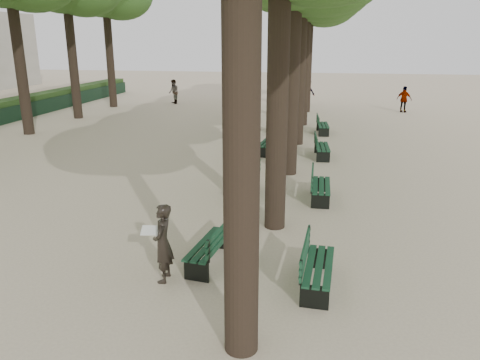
# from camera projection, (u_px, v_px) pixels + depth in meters

# --- Properties ---
(ground) EXTENTS (120.00, 120.00, 0.00)m
(ground) POSITION_uv_depth(u_px,v_px,m) (185.00, 278.00, 9.42)
(ground) COLOR beige
(ground) RESTS_ON ground
(bench_left_0) EXTENTS (0.81, 1.86, 0.92)m
(bench_left_0) POSITION_uv_depth(u_px,v_px,m) (211.00, 252.00, 9.94)
(bench_left_0) COLOR black
(bench_left_0) RESTS_ON ground
(bench_left_1) EXTENTS (0.66, 1.83, 0.92)m
(bench_left_1) POSITION_uv_depth(u_px,v_px,m) (246.00, 186.00, 14.39)
(bench_left_1) COLOR black
(bench_left_1) RESTS_ON ground
(bench_left_2) EXTENTS (0.75, 1.85, 0.92)m
(bench_left_2) POSITION_uv_depth(u_px,v_px,m) (267.00, 147.00, 19.58)
(bench_left_2) COLOR black
(bench_left_2) RESTS_ON ground
(bench_left_3) EXTENTS (0.66, 1.83, 0.92)m
(bench_left_3) POSITION_uv_depth(u_px,v_px,m) (278.00, 127.00, 23.87)
(bench_left_3) COLOR black
(bench_left_3) RESTS_ON ground
(bench_right_0) EXTENTS (0.67, 1.83, 0.92)m
(bench_right_0) POSITION_uv_depth(u_px,v_px,m) (318.00, 274.00, 9.01)
(bench_right_0) COLOR black
(bench_right_0) RESTS_ON ground
(bench_right_1) EXTENTS (0.58, 1.80, 0.92)m
(bench_right_1) POSITION_uv_depth(u_px,v_px,m) (321.00, 191.00, 13.91)
(bench_right_1) COLOR black
(bench_right_1) RESTS_ON ground
(bench_right_2) EXTENTS (0.70, 1.84, 0.92)m
(bench_right_2) POSITION_uv_depth(u_px,v_px,m) (322.00, 151.00, 18.88)
(bench_right_2) COLOR black
(bench_right_2) RESTS_ON ground
(bench_right_3) EXTENTS (0.70, 1.84, 0.92)m
(bench_right_3) POSITION_uv_depth(u_px,v_px,m) (323.00, 128.00, 23.63)
(bench_right_3) COLOR black
(bench_right_3) RESTS_ON ground
(man_with_map) EXTENTS (0.62, 0.66, 1.60)m
(man_with_map) POSITION_uv_depth(u_px,v_px,m) (163.00, 243.00, 9.11)
(man_with_map) COLOR black
(man_with_map) RESTS_ON ground
(pedestrian_a) EXTENTS (0.77, 0.91, 1.76)m
(pedestrian_a) POSITION_uv_depth(u_px,v_px,m) (174.00, 92.00, 34.34)
(pedestrian_a) COLOR #262628
(pedestrian_a) RESTS_ON ground
(pedestrian_c) EXTENTS (1.02, 0.79, 1.68)m
(pedestrian_c) POSITION_uv_depth(u_px,v_px,m) (404.00, 99.00, 30.30)
(pedestrian_c) COLOR #262628
(pedestrian_c) RESTS_ON ground
(pedestrian_b) EXTENTS (1.25, 0.67, 1.85)m
(pedestrian_b) POSITION_uv_depth(u_px,v_px,m) (307.00, 92.00, 33.96)
(pedestrian_b) COLOR #262628
(pedestrian_b) RESTS_ON ground
(pedestrian_d) EXTENTS (0.82, 0.99, 1.90)m
(pedestrian_d) POSITION_uv_depth(u_px,v_px,m) (236.00, 88.00, 36.02)
(pedestrian_d) COLOR #262628
(pedestrian_d) RESTS_ON ground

